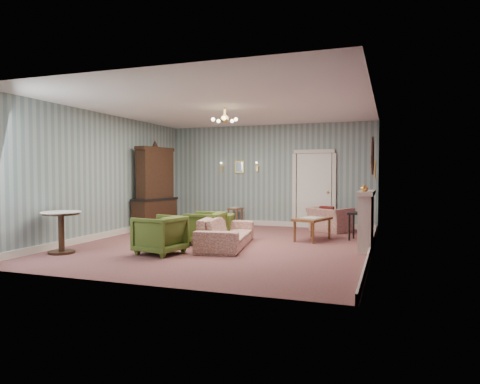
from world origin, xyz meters
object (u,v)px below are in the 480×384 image
at_px(sofa_chintz, 226,226).
at_px(fireplace, 366,220).
at_px(coffee_table, 312,229).
at_px(dresser, 155,186).
at_px(side_table_black, 359,226).
at_px(pedestal_table, 61,232).
at_px(olive_chair_b, 206,226).
at_px(olive_chair_c, 219,225).
at_px(wingback_chair, 330,215).
at_px(olive_chair_a, 160,233).

relative_size(sofa_chintz, fireplace, 1.52).
relative_size(sofa_chintz, coffee_table, 2.11).
relative_size(dresser, side_table_black, 3.70).
xyz_separation_m(sofa_chintz, coffee_table, (1.53, 1.41, -0.16)).
distance_m(dresser, coffee_table, 4.37).
height_order(sofa_chintz, pedestal_table, sofa_chintz).
height_order(olive_chair_b, olive_chair_c, olive_chair_b).
height_order(sofa_chintz, fireplace, fireplace).
bearing_deg(pedestal_table, olive_chair_c, 50.30).
distance_m(wingback_chair, coffee_table, 1.61).
bearing_deg(fireplace, olive_chair_a, -152.86).
relative_size(sofa_chintz, wingback_chair, 2.19).
relative_size(olive_chair_b, sofa_chintz, 0.36).
bearing_deg(wingback_chair, olive_chair_b, 82.06).
xyz_separation_m(wingback_chair, coffee_table, (-0.18, -1.59, -0.17)).
distance_m(fireplace, coffee_table, 1.46).
distance_m(olive_chair_a, fireplace, 4.04).
bearing_deg(olive_chair_c, side_table_black, 96.48).
bearing_deg(side_table_black, dresser, 179.41).
xyz_separation_m(olive_chair_b, wingback_chair, (2.24, 2.86, 0.04)).
bearing_deg(pedestal_table, dresser, 91.26).
distance_m(sofa_chintz, wingback_chair, 3.46).
height_order(dresser, coffee_table, dresser).
distance_m(olive_chair_a, olive_chair_b, 1.39).
bearing_deg(olive_chair_c, sofa_chintz, 21.68).
distance_m(olive_chair_b, fireplace, 3.31).
height_order(wingback_chair, side_table_black, wingback_chair).
relative_size(olive_chair_a, dresser, 0.34).
bearing_deg(olive_chair_c, fireplace, 76.60).
bearing_deg(olive_chair_c, pedestal_table, -49.79).
xyz_separation_m(olive_chair_a, side_table_black, (3.39, 2.93, -0.08)).
xyz_separation_m(olive_chair_c, side_table_black, (3.04, 0.90, -0.01)).
bearing_deg(sofa_chintz, olive_chair_b, 65.02).
xyz_separation_m(wingback_chair, side_table_black, (0.81, -1.27, -0.11)).
height_order(olive_chair_b, coffee_table, olive_chair_b).
bearing_deg(fireplace, sofa_chintz, -166.65).
bearing_deg(sofa_chintz, olive_chair_a, 134.69).
distance_m(olive_chair_b, wingback_chair, 3.63).
relative_size(olive_chair_b, pedestal_table, 0.96).
bearing_deg(wingback_chair, olive_chair_c, 74.52).
relative_size(olive_chair_b, dresser, 0.33).
xyz_separation_m(olive_chair_c, dresser, (-2.22, 0.96, 0.84)).
height_order(olive_chair_c, pedestal_table, pedestal_table).
bearing_deg(olive_chair_b, olive_chair_c, 174.12).
height_order(sofa_chintz, side_table_black, sofa_chintz).
relative_size(olive_chair_b, olive_chair_c, 1.16).
bearing_deg(olive_chair_b, pedestal_table, -52.51).
bearing_deg(coffee_table, olive_chair_b, -148.52).
bearing_deg(dresser, fireplace, -3.34).
height_order(olive_chair_b, dresser, dresser).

